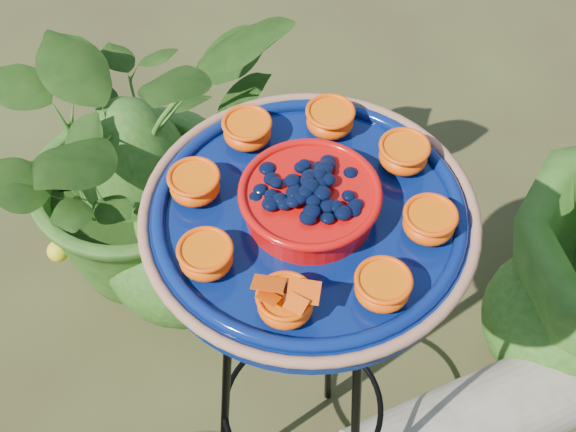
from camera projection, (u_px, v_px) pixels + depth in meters
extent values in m
torus|color=black|center=(309.00, 235.00, 1.15)|extent=(0.29, 0.29, 0.02)
torus|color=black|center=(303.00, 406.00, 1.60)|extent=(0.36, 0.36, 0.01)
cylinder|color=black|center=(330.00, 313.00, 1.58)|extent=(0.03, 0.09, 0.88)
cylinder|color=black|center=(226.00, 386.00, 1.48)|extent=(0.09, 0.05, 0.88)
cylinder|color=#071752|center=(309.00, 222.00, 1.12)|extent=(0.50, 0.50, 0.04)
torus|color=#966843|center=(309.00, 214.00, 1.11)|extent=(0.47, 0.47, 0.02)
torus|color=#071752|center=(309.00, 212.00, 1.10)|extent=(0.44, 0.44, 0.02)
cylinder|color=#C00907|center=(310.00, 203.00, 1.09)|extent=(0.20, 0.20, 0.04)
torus|color=#C00907|center=(310.00, 192.00, 1.07)|extent=(0.19, 0.19, 0.01)
ellipsoid|color=black|center=(310.00, 190.00, 1.07)|extent=(0.16, 0.16, 0.03)
ellipsoid|color=#FF4D02|center=(429.00, 224.00, 1.07)|extent=(0.07, 0.07, 0.04)
cylinder|color=#E54B04|center=(431.00, 216.00, 1.06)|extent=(0.06, 0.06, 0.01)
ellipsoid|color=#FF4D02|center=(403.00, 156.00, 1.15)|extent=(0.07, 0.07, 0.04)
cylinder|color=#E54B04|center=(405.00, 148.00, 1.13)|extent=(0.06, 0.06, 0.01)
ellipsoid|color=#FF4D02|center=(330.00, 121.00, 1.19)|extent=(0.07, 0.07, 0.04)
cylinder|color=#E54B04|center=(330.00, 113.00, 1.17)|extent=(0.06, 0.06, 0.01)
ellipsoid|color=#FF4D02|center=(247.00, 133.00, 1.17)|extent=(0.07, 0.07, 0.04)
cylinder|color=#E54B04|center=(247.00, 124.00, 1.16)|extent=(0.06, 0.06, 0.01)
ellipsoid|color=#FF4D02|center=(195.00, 186.00, 1.11)|extent=(0.07, 0.07, 0.04)
cylinder|color=#E54B04|center=(194.00, 178.00, 1.10)|extent=(0.06, 0.06, 0.01)
ellipsoid|color=#FF4D02|center=(206.00, 259.00, 1.04)|extent=(0.07, 0.07, 0.04)
cylinder|color=#E54B04|center=(205.00, 251.00, 1.02)|extent=(0.06, 0.06, 0.01)
ellipsoid|color=#FF4D02|center=(285.00, 305.00, 0.99)|extent=(0.07, 0.07, 0.04)
cylinder|color=#E54B04|center=(285.00, 297.00, 0.98)|extent=(0.06, 0.06, 0.01)
ellipsoid|color=#FF4D02|center=(382.00, 289.00, 1.01)|extent=(0.07, 0.07, 0.04)
cylinder|color=#E54B04|center=(383.00, 281.00, 0.99)|extent=(0.06, 0.06, 0.01)
cylinder|color=black|center=(285.00, 293.00, 0.97)|extent=(0.01, 0.03, 0.00)
cube|color=#FF5D05|center=(269.00, 284.00, 0.97)|extent=(0.04, 0.03, 0.01)
cube|color=#FF5D05|center=(304.00, 291.00, 0.97)|extent=(0.04, 0.03, 0.01)
cylinder|color=tan|center=(481.00, 420.00, 1.80)|extent=(0.61, 0.55, 0.21)
imported|color=#204612|center=(130.00, 148.00, 1.91)|extent=(0.93, 0.95, 0.80)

